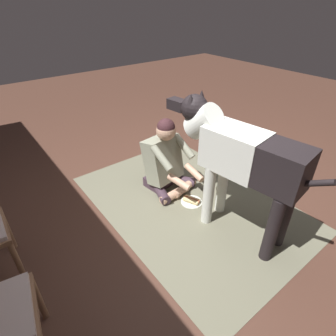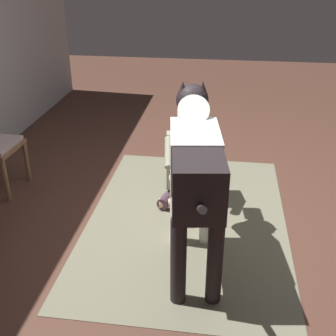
# 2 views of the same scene
# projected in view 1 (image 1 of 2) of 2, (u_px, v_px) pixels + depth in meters

# --- Properties ---
(ground_plane) EXTENTS (12.71, 12.71, 0.00)m
(ground_plane) POSITION_uv_depth(u_px,v_px,m) (196.00, 196.00, 3.12)
(ground_plane) COLOR #4E3025
(area_rug) EXTENTS (2.46, 1.70, 0.01)m
(area_rug) POSITION_uv_depth(u_px,v_px,m) (189.00, 202.00, 3.01)
(area_rug) COLOR #6B6954
(area_rug) RESTS_ON ground
(person_sitting_on_floor) EXTENTS (0.71, 0.57, 0.87)m
(person_sitting_on_floor) POSITION_uv_depth(u_px,v_px,m) (166.00, 162.00, 3.05)
(person_sitting_on_floor) COLOR #412F3B
(person_sitting_on_floor) RESTS_ON ground
(large_dog) EXTENTS (1.55, 0.44, 1.23)m
(large_dog) POSITION_uv_depth(u_px,v_px,m) (240.00, 156.00, 2.30)
(large_dog) COLOR white
(large_dog) RESTS_ON ground
(hot_dog_on_plate) EXTENTS (0.24, 0.24, 0.06)m
(hot_dog_on_plate) POSITION_uv_depth(u_px,v_px,m) (192.00, 201.00, 3.00)
(hot_dog_on_plate) COLOR white
(hot_dog_on_plate) RESTS_ON ground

